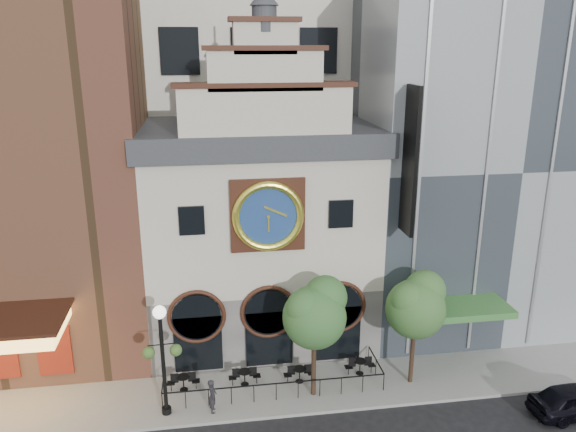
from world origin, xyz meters
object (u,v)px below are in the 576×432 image
(car_right, at_px, (576,400))
(pedestrian, at_px, (212,396))
(bistro_2, at_px, (300,374))
(bistro_0, at_px, (183,382))
(tree_right, at_px, (416,304))
(lamppost, at_px, (162,348))
(tree_left, at_px, (315,312))
(bistro_3, at_px, (360,366))
(bistro_1, at_px, (245,376))

(car_right, xyz_separation_m, pedestrian, (-16.52, 2.49, 0.24))
(pedestrian, bearing_deg, bistro_2, -70.40)
(bistro_0, xyz_separation_m, tree_right, (11.30, -0.91, 3.80))
(lamppost, bearing_deg, bistro_2, 11.43)
(bistro_0, relative_size, tree_left, 0.26)
(bistro_0, bearing_deg, lamppost, -113.27)
(bistro_3, bearing_deg, car_right, -26.54)
(bistro_0, xyz_separation_m, bistro_3, (8.92, 0.09, 0.00))
(bistro_3, height_order, car_right, car_right)
(lamppost, bearing_deg, bistro_0, 64.76)
(bistro_0, relative_size, bistro_2, 1.00)
(bistro_3, bearing_deg, tree_right, -22.92)
(bistro_3, xyz_separation_m, car_right, (8.97, -4.48, 0.12))
(bistro_1, distance_m, tree_left, 5.25)
(bistro_1, bearing_deg, bistro_0, -179.85)
(tree_left, bearing_deg, bistro_0, 168.94)
(bistro_1, height_order, tree_left, tree_left)
(bistro_2, distance_m, bistro_3, 3.20)
(tree_right, bearing_deg, car_right, -27.80)
(tree_left, bearing_deg, lamppost, -176.14)
(car_right, height_order, tree_right, tree_right)
(bistro_3, distance_m, tree_right, 4.59)
(bistro_1, bearing_deg, car_right, -16.44)
(bistro_3, relative_size, tree_left, 0.26)
(bistro_3, height_order, tree_right, tree_right)
(lamppost, bearing_deg, bistro_3, 8.54)
(bistro_2, relative_size, car_right, 0.37)
(bistro_1, bearing_deg, lamppost, -155.38)
(bistro_2, bearing_deg, bistro_3, 4.50)
(bistro_3, xyz_separation_m, tree_right, (2.38, -1.00, 3.80))
(pedestrian, bearing_deg, bistro_0, 33.71)
(bistro_3, bearing_deg, bistro_1, -179.18)
(bistro_0, xyz_separation_m, bistro_2, (5.73, -0.16, 0.00))
(bistro_2, height_order, tree_left, tree_left)
(tree_left, bearing_deg, pedestrian, -172.17)
(car_right, relative_size, tree_left, 0.72)
(bistro_1, xyz_separation_m, lamppost, (-3.72, -1.71, 2.89))
(bistro_0, relative_size, bistro_1, 1.00)
(bistro_0, distance_m, bistro_3, 8.92)
(car_right, relative_size, lamppost, 0.80)
(car_right, height_order, pedestrian, pedestrian)
(bistro_3, bearing_deg, bistro_2, -175.50)
(bistro_2, bearing_deg, pedestrian, -158.22)
(pedestrian, height_order, lamppost, lamppost)
(lamppost, height_order, tree_left, tree_left)
(bistro_2, bearing_deg, tree_right, -7.70)
(bistro_1, bearing_deg, tree_right, -6.32)
(pedestrian, height_order, tree_right, tree_right)
(bistro_1, distance_m, pedestrian, 2.53)
(car_right, height_order, tree_left, tree_left)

